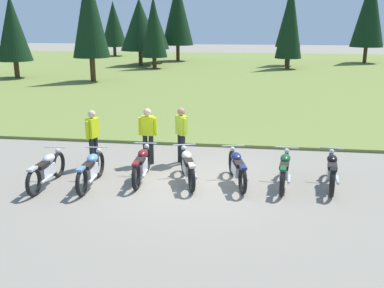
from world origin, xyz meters
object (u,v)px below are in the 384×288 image
object	(u,v)px
motorcycle_silver	(47,169)
rider_in_hivis_vest	(93,135)
motorcycle_sky_blue	(91,169)
motorcycle_british_green	(285,169)
motorcycle_maroon	(142,164)
motorcycle_navy	(237,168)
rider_checking_bike	(148,133)
rider_with_back_turned	(181,132)
motorcycle_cream	(188,166)
motorcycle_black	(332,170)

from	to	relation	value
motorcycle_silver	rider_in_hivis_vest	size ratio (longest dim) A/B	1.26
motorcycle_sky_blue	motorcycle_british_green	world-z (taller)	same
motorcycle_maroon	motorcycle_navy	world-z (taller)	same
rider_checking_bike	rider_in_hivis_vest	bearing A→B (deg)	-161.84
motorcycle_sky_blue	rider_checking_bike	bearing A→B (deg)	62.66
motorcycle_silver	rider_with_back_turned	size ratio (longest dim) A/B	1.26
motorcycle_sky_blue	motorcycle_cream	distance (m)	2.49
motorcycle_british_green	rider_with_back_turned	world-z (taller)	rider_with_back_turned
rider_with_back_turned	rider_in_hivis_vest	xyz separation A→B (m)	(-2.45, -0.70, 0.00)
motorcycle_cream	motorcycle_black	bearing A→B (deg)	3.06
motorcycle_navy	motorcycle_black	world-z (taller)	same
motorcycle_silver	rider_checking_bike	world-z (taller)	rider_checking_bike
motorcycle_black	rider_checking_bike	distance (m)	5.23
motorcycle_cream	rider_in_hivis_vest	xyz separation A→B (m)	(-2.88, 0.88, 0.51)
motorcycle_silver	rider_checking_bike	size ratio (longest dim) A/B	1.26
motorcycle_british_green	rider_in_hivis_vest	bearing A→B (deg)	171.55
motorcycle_black	rider_with_back_turned	distance (m)	4.37
motorcycle_navy	rider_in_hivis_vest	distance (m)	4.28
motorcycle_sky_blue	rider_with_back_turned	xyz separation A→B (m)	(1.98, 2.20, 0.51)
motorcycle_black	rider_checking_bike	world-z (taller)	rider_checking_bike
motorcycle_sky_blue	motorcycle_navy	xyz separation A→B (m)	(3.70, 0.68, 0.00)
rider_checking_bike	rider_in_hivis_vest	world-z (taller)	same
motorcycle_maroon	rider_in_hivis_vest	bearing A→B (deg)	151.42
motorcycle_navy	motorcycle_maroon	bearing A→B (deg)	-178.08
motorcycle_silver	rider_with_back_turned	world-z (taller)	rider_with_back_turned
rider_in_hivis_vest	motorcycle_cream	bearing A→B (deg)	-17.05
motorcycle_silver	motorcycle_navy	world-z (taller)	same
motorcycle_maroon	motorcycle_silver	bearing A→B (deg)	-161.98
motorcycle_silver	motorcycle_cream	bearing A→B (deg)	12.30
motorcycle_silver	motorcycle_sky_blue	xyz separation A→B (m)	(1.12, 0.16, 0.00)
motorcycle_maroon	rider_in_hivis_vest	xyz separation A→B (m)	(-1.66, 0.90, 0.51)
motorcycle_sky_blue	motorcycle_cream	world-z (taller)	same
rider_checking_bike	rider_in_hivis_vest	size ratio (longest dim) A/B	1.00
motorcycle_silver	rider_checking_bike	distance (m)	3.08
motorcycle_black	motorcycle_british_green	bearing A→B (deg)	-174.57
motorcycle_sky_blue	motorcycle_black	distance (m)	6.15
motorcycle_sky_blue	motorcycle_navy	size ratio (longest dim) A/B	1.02
motorcycle_cream	motorcycle_silver	bearing A→B (deg)	-167.70
motorcycle_sky_blue	rider_checking_bike	world-z (taller)	rider_checking_bike
rider_with_back_turned	motorcycle_black	bearing A→B (deg)	-18.65
motorcycle_british_green	rider_checking_bike	bearing A→B (deg)	161.64
motorcycle_cream	rider_checking_bike	bearing A→B (deg)	135.24
motorcycle_british_green	motorcycle_cream	bearing A→B (deg)	-178.08
motorcycle_cream	rider_with_back_turned	bearing A→B (deg)	105.08
motorcycle_cream	motorcycle_british_green	distance (m)	2.50
motorcycle_navy	motorcycle_sky_blue	bearing A→B (deg)	-169.65
motorcycle_cream	rider_in_hivis_vest	world-z (taller)	rider_in_hivis_vest
motorcycle_maroon	rider_in_hivis_vest	world-z (taller)	rider_in_hivis_vest
motorcycle_maroon	rider_with_back_turned	xyz separation A→B (m)	(0.80, 1.60, 0.51)
rider_with_back_turned	rider_checking_bike	size ratio (longest dim) A/B	1.00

